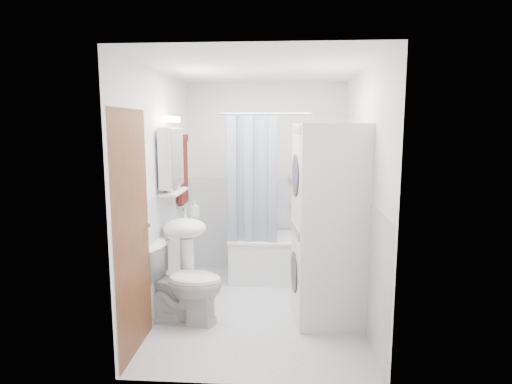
# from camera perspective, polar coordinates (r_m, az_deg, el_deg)

# --- Properties ---
(floor) EXTENTS (2.60, 2.60, 0.00)m
(floor) POSITION_cam_1_polar(r_m,az_deg,el_deg) (4.55, 0.54, -15.37)
(floor) COLOR silver
(floor) RESTS_ON ground
(room_walls) EXTENTS (2.60, 2.60, 2.60)m
(room_walls) POSITION_cam_1_polar(r_m,az_deg,el_deg) (4.17, 0.57, 3.61)
(room_walls) COLOR white
(room_walls) RESTS_ON ground
(wainscot) EXTENTS (1.98, 2.58, 2.58)m
(wainscot) POSITION_cam_1_polar(r_m,az_deg,el_deg) (4.62, 0.76, -7.07)
(wainscot) COLOR silver
(wainscot) RESTS_ON ground
(door) EXTENTS (0.05, 2.00, 2.00)m
(door) POSITION_cam_1_polar(r_m,az_deg,el_deg) (3.89, -14.09, -4.32)
(door) COLOR brown
(door) RESTS_ON ground
(bathtub) EXTENTS (1.39, 0.66, 0.53)m
(bathtub) POSITION_cam_1_polar(r_m,az_deg,el_deg) (5.31, 4.18, -8.44)
(bathtub) COLOR white
(bathtub) RESTS_ON ground
(tub_spout) EXTENTS (0.04, 0.12, 0.04)m
(tub_spout) POSITION_cam_1_polar(r_m,az_deg,el_deg) (5.50, 6.31, -1.84)
(tub_spout) COLOR silver
(tub_spout) RESTS_ON room_walls
(curtain_rod) EXTENTS (1.57, 0.02, 0.02)m
(curtain_rod) POSITION_cam_1_polar(r_m,az_deg,el_deg) (4.80, 4.43, 10.40)
(curtain_rod) COLOR silver
(curtain_rod) RESTS_ON room_walls
(shower_curtain) EXTENTS (0.55, 0.02, 1.45)m
(shower_curtain) POSITION_cam_1_polar(r_m,az_deg,el_deg) (4.85, -0.55, 1.53)
(shower_curtain) COLOR #131D45
(shower_curtain) RESTS_ON curtain_rod
(sink) EXTENTS (0.44, 0.37, 1.04)m
(sink) POSITION_cam_1_polar(r_m,az_deg,el_deg) (4.39, -9.40, -6.64)
(sink) COLOR white
(sink) RESTS_ON ground
(medicine_cabinet) EXTENTS (0.13, 0.50, 0.71)m
(medicine_cabinet) POSITION_cam_1_polar(r_m,az_deg,el_deg) (4.41, -11.22, 4.75)
(medicine_cabinet) COLOR white
(medicine_cabinet) RESTS_ON room_walls
(shelf) EXTENTS (0.18, 0.54, 0.02)m
(shelf) POSITION_cam_1_polar(r_m,az_deg,el_deg) (4.44, -10.90, 0.05)
(shelf) COLOR silver
(shelf) RESTS_ON room_walls
(shower_caddy) EXTENTS (0.22, 0.06, 0.02)m
(shower_caddy) POSITION_cam_1_polar(r_m,az_deg,el_deg) (5.44, 6.90, 1.20)
(shower_caddy) COLOR silver
(shower_caddy) RESTS_ON room_walls
(towel) EXTENTS (0.07, 0.34, 0.81)m
(towel) POSITION_cam_1_polar(r_m,az_deg,el_deg) (5.01, -9.77, 3.12)
(towel) COLOR #541912
(towel) RESTS_ON room_walls
(washer_dryer) EXTENTS (0.74, 0.73, 1.89)m
(washer_dryer) POSITION_cam_1_polar(r_m,az_deg,el_deg) (4.12, 9.90, -4.23)
(washer_dryer) COLOR white
(washer_dryer) RESTS_ON ground
(toilet) EXTENTS (0.82, 0.51, 0.76)m
(toilet) POSITION_cam_1_polar(r_m,az_deg,el_deg) (4.23, -9.70, -11.85)
(toilet) COLOR white
(toilet) RESTS_ON ground
(soap_pump) EXTENTS (0.08, 0.17, 0.08)m
(soap_pump) POSITION_cam_1_polar(r_m,az_deg,el_deg) (4.59, -8.16, -2.78)
(soap_pump) COLOR gray
(soap_pump) RESTS_ON sink
(shelf_bottle) EXTENTS (0.07, 0.18, 0.07)m
(shelf_bottle) POSITION_cam_1_polar(r_m,az_deg,el_deg) (4.29, -11.42, 0.37)
(shelf_bottle) COLOR gray
(shelf_bottle) RESTS_ON shelf
(shelf_cup) EXTENTS (0.10, 0.09, 0.10)m
(shelf_cup) POSITION_cam_1_polar(r_m,az_deg,el_deg) (4.55, -10.54, 1.06)
(shelf_cup) COLOR gray
(shelf_cup) RESTS_ON shelf
(shampoo_a) EXTENTS (0.13, 0.17, 0.13)m
(shampoo_a) POSITION_cam_1_polar(r_m,az_deg,el_deg) (5.43, 5.00, 2.02)
(shampoo_a) COLOR gray
(shampoo_a) RESTS_ON shower_caddy
(shampoo_b) EXTENTS (0.08, 0.21, 0.08)m
(shampoo_b) POSITION_cam_1_polar(r_m,az_deg,el_deg) (5.43, 6.27, 1.73)
(shampoo_b) COLOR #264F98
(shampoo_b) RESTS_ON shower_caddy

